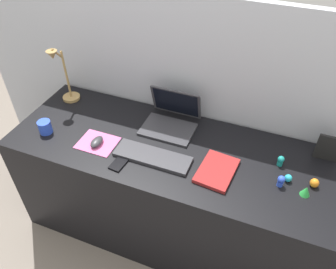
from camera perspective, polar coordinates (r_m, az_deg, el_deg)
The scene contains 17 objects.
ground_plane at distance 2.37m, azimuth 0.82°, elevation -15.56°, with size 6.00×6.00×0.00m, color slate.
back_wall at distance 2.08m, azimuth 4.65°, elevation 3.73°, with size 3.06×0.05×1.45m, color #B2B7C1.
desk at distance 2.07m, azimuth 0.92°, elevation -9.90°, with size 1.86×0.65×0.74m, color black.
laptop at distance 1.93m, azimuth 0.61°, elevation 2.99°, with size 0.30×0.27×0.21m.
keyboard at distance 1.74m, azimuth -2.67°, elevation -3.82°, with size 0.41×0.13×0.02m, color #333338.
mousepad at distance 1.87m, azimuth -12.02°, elevation -1.41°, with size 0.21×0.17×0.00m, color pink.
mouse at distance 1.85m, azimuth -12.17°, elevation -1.24°, with size 0.06×0.10×0.03m, color #333338.
cell_phone at distance 1.74m, azimuth -8.24°, elevation -4.72°, with size 0.06×0.13×0.01m, color black.
desk_lamp at distance 2.15m, azimuth -17.61°, elevation 9.40°, with size 0.11×0.17×0.39m.
notebook_pad at distance 1.69m, azimuth 8.39°, elevation -6.16°, with size 0.17×0.24×0.02m, color maroon.
picture_frame at distance 1.88m, azimuth 25.89°, elevation -2.14°, with size 0.12×0.02×0.15m, color black.
coffee_mug at distance 2.01m, azimuth -20.42°, elevation 1.22°, with size 0.07×0.07×0.08m, color blue.
toy_figurine_cyan at distance 1.73m, azimuth 19.99°, elevation -7.07°, with size 0.04×0.04×0.04m, color #28B7CC.
toy_figurine_green at distance 1.69m, azimuth 22.64°, elevation -8.97°, with size 0.05×0.05×0.05m, color green.
toy_figurine_orange at distance 1.75m, azimuth 23.89°, elevation -7.59°, with size 0.04×0.04×0.05m, color orange.
toy_figurine_teal at distance 1.79m, azimuth 18.82°, elevation -4.27°, with size 0.03×0.03×0.06m.
toy_figurine_blue at distance 1.68m, azimuth 18.86°, elevation -7.54°, with size 0.04×0.04×0.06m.
Camera 1 is at (0.45, -1.23, 1.98)m, focal length 35.41 mm.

